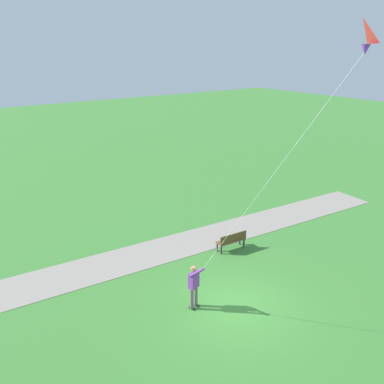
% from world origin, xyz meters
% --- Properties ---
extents(ground_plane, '(120.00, 120.00, 0.00)m').
position_xyz_m(ground_plane, '(0.00, 0.00, 0.00)').
color(ground_plane, '#3D7F33').
extents(walkway_path, '(4.64, 32.09, 0.02)m').
position_xyz_m(walkway_path, '(5.47, 2.00, 0.01)').
color(walkway_path, gray).
rests_on(walkway_path, ground).
extents(person_kite_flyer, '(0.63, 0.51, 1.83)m').
position_xyz_m(person_kite_flyer, '(0.79, 1.25, 1.05)').
color(person_kite_flyer, '#232328').
rests_on(person_kite_flyer, ground).
extents(flying_kite, '(4.78, 1.65, 8.02)m').
position_xyz_m(flying_kite, '(-3.80, 0.04, 9.29)').
color(flying_kite, red).
extents(park_bench_near_walkway, '(0.54, 1.53, 0.88)m').
position_xyz_m(park_bench_near_walkway, '(3.45, -2.87, 0.51)').
color(park_bench_near_walkway, brown).
rests_on(park_bench_near_walkway, ground).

